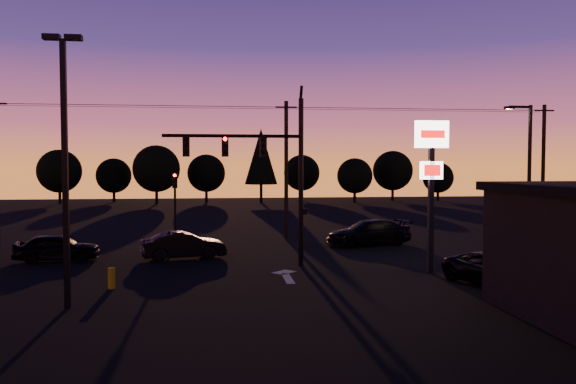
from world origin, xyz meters
The scene contains 24 objects.
ground centered at (0.00, 0.00, 0.00)m, with size 120.00×120.00×0.00m, color black.
lane_arrow centered at (0.50, 1.67, 0.01)m, with size 1.20×3.10×0.01m.
traffic_signal_mast centered at (-0.10, 3.99, 4.94)m, with size 6.79×0.52×8.58m.
secondary_signal centered at (-5.00, 11.49, 2.86)m, with size 0.30×0.31×4.35m.
parking_lot_light centered at (-7.50, -3.00, 5.27)m, with size 1.25×0.30×9.14m.
pylon_sign centered at (7.00, 1.50, 4.91)m, with size 1.50×0.28×6.80m.
streetlight centered at (13.91, 5.50, 4.42)m, with size 1.55×0.35×8.00m.
utility_pole_1 centered at (2.00, 14.00, 4.59)m, with size 1.40×0.26×9.00m.
utility_pole_2 centered at (20.00, 14.00, 4.59)m, with size 1.40×0.26×9.00m.
power_wires centered at (2.00, 14.00, 8.57)m, with size 36.00×1.22×0.07m.
bollard centered at (-6.60, -0.07, 0.41)m, with size 0.27×0.27×0.82m, color #AE9B09.
tree_0 centered at (-22.00, 50.00, 4.06)m, with size 5.36×5.36×6.74m.
tree_1 centered at (-16.00, 53.00, 3.43)m, with size 4.54×4.54×5.71m.
tree_2 centered at (-10.00, 48.00, 4.37)m, with size 5.77×5.78×7.26m.
tree_3 centered at (-4.00, 52.00, 3.75)m, with size 4.95×4.95×6.22m.
tree_4 centered at (3.00, 49.00, 5.93)m, with size 4.18×4.18×9.50m.
tree_5 centered at (9.00, 54.00, 3.75)m, with size 4.95×4.95×6.22m.
tree_6 centered at (15.00, 48.00, 3.43)m, with size 4.54×4.54×5.71m.
tree_7 centered at (21.00, 51.00, 4.06)m, with size 5.36×5.36×6.74m.
tree_8 centered at (27.00, 50.00, 3.12)m, with size 4.12×4.12×5.19m.
car_left centered at (-10.49, 6.76, 0.70)m, with size 1.64×4.08×1.39m, color black.
car_mid centered at (-4.21, 6.60, 0.70)m, with size 1.48×4.26×1.40m, color black.
car_right centered at (6.58, 10.32, 0.76)m, with size 2.13×5.23×1.52m, color black.
suv_parked centered at (8.63, -1.53, 0.65)m, with size 2.16×4.69×1.30m, color black.
Camera 1 is at (-2.42, -22.50, 4.84)m, focal length 35.00 mm.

